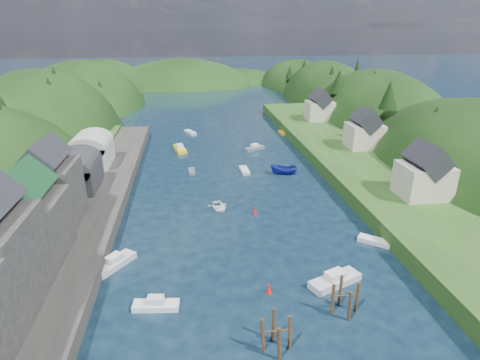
{
  "coord_description": "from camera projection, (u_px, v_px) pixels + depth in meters",
  "views": [
    {
      "loc": [
        -7.53,
        -30.07,
        26.64
      ],
      "look_at": [
        0.0,
        28.0,
        4.0
      ],
      "focal_mm": 30.0,
      "sensor_mm": 36.0,
      "label": 1
    }
  ],
  "objects": [
    {
      "name": "terrace_right",
      "position": [
        359.0,
        165.0,
        77.89
      ],
      "size": [
        16.0,
        120.0,
        2.4
      ],
      "primitive_type": "cube",
      "color": "#234719",
      "rests_on": "ground"
    },
    {
      "name": "terrace_left_grass",
      "position": [
        14.0,
        232.0,
        52.66
      ],
      "size": [
        12.0,
        110.0,
        2.5
      ],
      "primitive_type": "cube",
      "color": "#234719",
      "rests_on": "ground"
    },
    {
      "name": "hill_trees",
      "position": [
        221.0,
        97.0,
        93.35
      ],
      "size": [
        91.86,
        149.98,
        12.47
      ],
      "color": "black",
      "rests_on": "ground"
    },
    {
      "name": "channel_buoy_near",
      "position": [
        269.0,
        289.0,
        42.55
      ],
      "size": [
        0.7,
        0.7,
        1.1
      ],
      "color": "red",
      "rests_on": "ground"
    },
    {
      "name": "piling_cluster_far",
      "position": [
        345.0,
        300.0,
        39.39
      ],
      "size": [
        2.98,
        2.8,
        3.92
      ],
      "color": "#382314",
      "rests_on": "ground"
    },
    {
      "name": "quayside_buildings",
      "position": [
        1.0,
        243.0,
        38.57
      ],
      "size": [
        8.0,
        35.84,
        12.9
      ],
      "color": "#2D2B28",
      "rests_on": "quay_left"
    },
    {
      "name": "moored_boats",
      "position": [
        228.0,
        233.0,
        53.54
      ],
      "size": [
        38.18,
        95.47,
        2.43
      ],
      "color": "silver",
      "rests_on": "ground"
    },
    {
      "name": "ground",
      "position": [
        227.0,
        160.0,
        84.58
      ],
      "size": [
        600.0,
        600.0,
        0.0
      ],
      "primitive_type": "plane",
      "color": "black",
      "rests_on": "ground"
    },
    {
      "name": "far_hills",
      "position": [
        205.0,
        104.0,
        203.32
      ],
      "size": [
        103.0,
        68.0,
        44.0
      ],
      "color": "black",
      "rests_on": "ground"
    },
    {
      "name": "right_bank_cottages",
      "position": [
        359.0,
        131.0,
        84.28
      ],
      "size": [
        9.0,
        59.24,
        8.41
      ],
      "color": "beige",
      "rests_on": "terrace_right"
    },
    {
      "name": "piling_cluster_near",
      "position": [
        276.0,
        336.0,
        34.81
      ],
      "size": [
        2.87,
        2.71,
        3.95
      ],
      "color": "#382314",
      "rests_on": "ground"
    },
    {
      "name": "hillside_right",
      "position": [
        373.0,
        151.0,
        115.77
      ],
      "size": [
        36.0,
        245.56,
        48.0
      ],
      "color": "black",
      "rests_on": "ground"
    },
    {
      "name": "channel_buoy_far",
      "position": [
        255.0,
        211.0,
        60.42
      ],
      "size": [
        0.7,
        0.7,
        1.1
      ],
      "color": "red",
      "rests_on": "ground"
    },
    {
      "name": "boat_sheds",
      "position": [
        83.0,
        157.0,
        69.38
      ],
      "size": [
        7.0,
        21.0,
        7.5
      ],
      "color": "#2D2D30",
      "rests_on": "quay_left"
    },
    {
      "name": "hillside_left",
      "position": [
        47.0,
        167.0,
        105.2
      ],
      "size": [
        44.0,
        245.56,
        52.0
      ],
      "color": "black",
      "rests_on": "ground"
    },
    {
      "name": "quay_left",
      "position": [
        70.0,
        231.0,
        53.59
      ],
      "size": [
        12.0,
        110.0,
        2.0
      ],
      "primitive_type": "cube",
      "color": "#2D2B28",
      "rests_on": "ground"
    }
  ]
}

